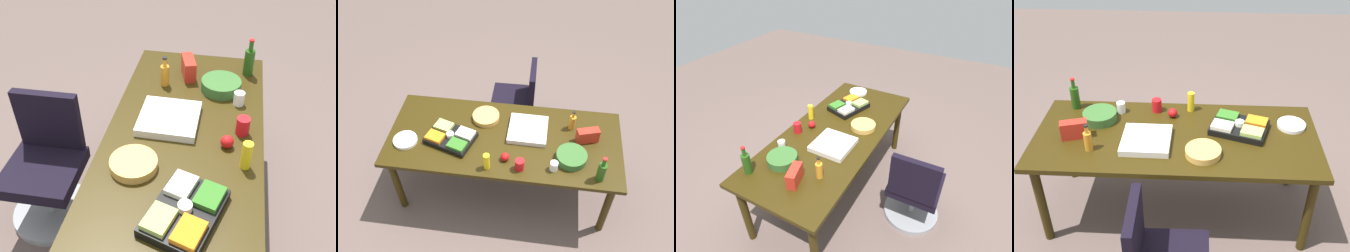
% 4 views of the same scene
% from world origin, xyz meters
% --- Properties ---
extents(ground_plane, '(10.00, 10.00, 0.00)m').
position_xyz_m(ground_plane, '(0.00, 0.00, 0.00)').
color(ground_plane, brown).
extents(conference_table, '(2.17, 0.93, 0.78)m').
position_xyz_m(conference_table, '(0.00, 0.00, 0.70)').
color(conference_table, '#2F2308').
rests_on(conference_table, ground).
extents(salad_bowl, '(0.28, 0.28, 0.08)m').
position_xyz_m(salad_bowl, '(0.62, -0.18, 0.81)').
color(salad_bowl, '#326029').
rests_on(salad_bowl, conference_table).
extents(veggie_tray, '(0.49, 0.41, 0.09)m').
position_xyz_m(veggie_tray, '(-0.49, -0.09, 0.81)').
color(veggie_tray, black).
rests_on(veggie_tray, conference_table).
extents(wine_bottle, '(0.08, 0.08, 0.27)m').
position_xyz_m(wine_bottle, '(0.86, -0.35, 0.88)').
color(wine_bottle, '#214B12').
rests_on(wine_bottle, conference_table).
extents(pizza_box, '(0.36, 0.36, 0.05)m').
position_xyz_m(pizza_box, '(0.21, 0.11, 0.80)').
color(pizza_box, silver).
rests_on(pizza_box, conference_table).
extents(chip_bowl, '(0.29, 0.29, 0.05)m').
position_xyz_m(chip_bowl, '(-0.21, 0.23, 0.80)').
color(chip_bowl, gold).
rests_on(chip_bowl, conference_table).
extents(paper_plate_stack, '(0.25, 0.25, 0.03)m').
position_xyz_m(paper_plate_stack, '(-0.90, -0.17, 0.79)').
color(paper_plate_stack, white).
rests_on(paper_plate_stack, conference_table).
extents(paper_cup, '(0.09, 0.09, 0.09)m').
position_xyz_m(paper_cup, '(0.47, -0.30, 0.82)').
color(paper_cup, white).
rests_on(paper_cup, conference_table).
extents(dressing_bottle, '(0.07, 0.07, 0.21)m').
position_xyz_m(dressing_bottle, '(0.62, 0.21, 0.86)').
color(dressing_bottle, orange).
rests_on(dressing_bottle, conference_table).
extents(chip_bag_red, '(0.21, 0.13, 0.14)m').
position_xyz_m(chip_bag_red, '(0.76, 0.07, 0.85)').
color(chip_bag_red, red).
rests_on(chip_bag_red, conference_table).
extents(red_solo_cup, '(0.10, 0.10, 0.11)m').
position_xyz_m(red_solo_cup, '(0.18, -0.34, 0.83)').
color(red_solo_cup, red).
rests_on(red_solo_cup, conference_table).
extents(apple_red, '(0.09, 0.09, 0.08)m').
position_xyz_m(apple_red, '(0.04, -0.26, 0.81)').
color(apple_red, red).
rests_on(apple_red, conference_table).
extents(mustard_bottle, '(0.07, 0.07, 0.17)m').
position_xyz_m(mustard_bottle, '(-0.10, -0.36, 0.86)').
color(mustard_bottle, yellow).
rests_on(mustard_bottle, conference_table).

